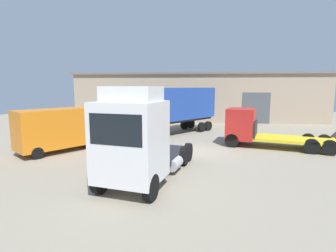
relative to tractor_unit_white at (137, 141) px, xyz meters
name	(u,v)px	position (x,y,z in m)	size (l,w,h in m)	color
ground_plane	(199,151)	(2.69, 6.54, -2.00)	(60.00, 60.00, 0.00)	gray
warehouse_building	(198,96)	(2.69, 25.31, 0.98)	(30.84, 10.05, 5.95)	tan
tractor_unit_white	(137,141)	(0.00, 0.00, 0.00)	(3.92, 7.16, 4.27)	silver
container_trailer_white	(169,105)	(0.11, 12.40, 0.64)	(8.44, 9.47, 4.16)	#2347A3
flatbed_truck_red	(255,128)	(6.71, 8.58, -0.71)	(7.50, 4.29, 2.68)	red
delivery_van_orange	(64,128)	(-6.27, 5.88, -0.48)	(5.06, 5.81, 2.82)	orange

